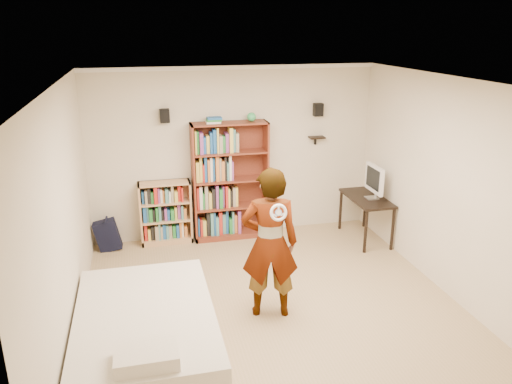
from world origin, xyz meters
TOP-DOWN VIEW (x-y plane):
  - ground at (0.00, 0.00)m, footprint 4.50×5.00m
  - room_shell at (0.00, 0.00)m, footprint 4.52×5.02m
  - crown_molding at (0.00, 0.00)m, footprint 4.50×5.00m
  - speaker_left at (-1.05, 2.40)m, footprint 0.14×0.12m
  - speaker_right at (1.35, 2.40)m, footprint 0.14×0.12m
  - wall_shelf at (1.35, 2.41)m, footprint 0.25×0.16m
  - tall_bookshelf at (-0.10, 2.33)m, footprint 1.18×0.34m
  - low_bookshelf at (-1.12, 2.35)m, footprint 0.79×0.30m
  - computer_desk at (1.97, 1.74)m, footprint 0.52×1.04m
  - imac at (2.02, 1.67)m, footprint 0.18×0.54m
  - daybed at (-1.52, -0.50)m, footprint 1.42×2.18m
  - person at (-0.08, -0.01)m, footprint 0.73×0.55m
  - wii_wheel at (-0.08, -0.35)m, footprint 0.19×0.07m
  - navy_bag at (-2.02, 2.27)m, footprint 0.37×0.25m

SIDE VIEW (x-z plane):
  - ground at x=0.00m, z-range -0.01..0.01m
  - navy_bag at x=-2.02m, z-range 0.00..0.50m
  - daybed at x=-1.52m, z-range 0.00..0.64m
  - computer_desk at x=1.97m, z-range 0.00..0.71m
  - low_bookshelf at x=-1.12m, z-range 0.00..0.99m
  - person at x=-0.08m, z-range 0.00..1.81m
  - tall_bookshelf at x=-0.10m, z-range 0.00..1.87m
  - imac at x=2.02m, z-range 0.71..1.23m
  - wii_wheel at x=-0.08m, z-range 1.31..1.50m
  - wall_shelf at x=1.35m, z-range 1.54..1.56m
  - room_shell at x=0.00m, z-range 0.41..3.12m
  - speaker_left at x=-1.05m, z-range 1.90..2.10m
  - speaker_right at x=1.35m, z-range 1.90..2.10m
  - crown_molding at x=0.00m, z-range 2.64..2.70m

